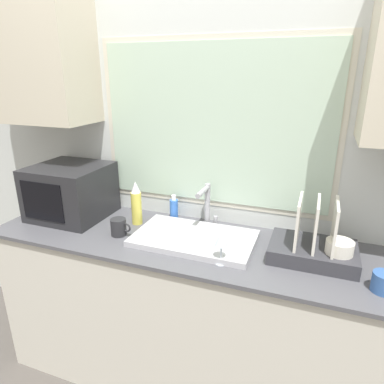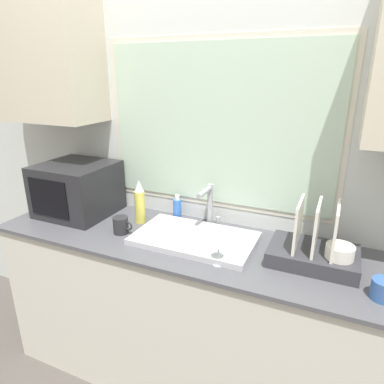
% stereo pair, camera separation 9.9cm
% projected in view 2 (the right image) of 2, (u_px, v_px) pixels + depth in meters
% --- Properties ---
extents(countertop, '(2.23, 0.61, 0.93)m').
position_uv_depth(countertop, '(195.00, 315.00, 1.92)').
color(countertop, beige).
rests_on(countertop, ground_plane).
extents(wall_back, '(6.00, 0.38, 2.60)m').
position_uv_depth(wall_back, '(216.00, 136.00, 1.84)').
color(wall_back, silver).
rests_on(wall_back, ground_plane).
extents(sink_basin, '(0.62, 0.37, 0.03)m').
position_uv_depth(sink_basin, '(195.00, 238.00, 1.77)').
color(sink_basin, '#B2B2B7').
rests_on(sink_basin, countertop).
extents(faucet, '(0.08, 0.18, 0.25)m').
position_uv_depth(faucet, '(209.00, 203.00, 1.89)').
color(faucet, '#99999E').
rests_on(faucet, countertop).
extents(microwave, '(0.42, 0.40, 0.31)m').
position_uv_depth(microwave, '(77.00, 189.00, 2.08)').
color(microwave, '#232326').
rests_on(microwave, countertop).
extents(dish_rack, '(0.39, 0.27, 0.29)m').
position_uv_depth(dish_rack, '(316.00, 250.00, 1.55)').
color(dish_rack, '#333338').
rests_on(dish_rack, countertop).
extents(spray_bottle, '(0.06, 0.06, 0.26)m').
position_uv_depth(spray_bottle, '(140.00, 202.00, 1.96)').
color(spray_bottle, '#D8CC4C').
rests_on(spray_bottle, countertop).
extents(soap_bottle, '(0.05, 0.05, 0.15)m').
position_uv_depth(soap_bottle, '(177.00, 208.00, 2.02)').
color(soap_bottle, blue).
rests_on(soap_bottle, countertop).
extents(mug_near_sink, '(0.12, 0.08, 0.09)m').
position_uv_depth(mug_near_sink, '(121.00, 225.00, 1.85)').
color(mug_near_sink, '#262628').
rests_on(mug_near_sink, countertop).
extents(wine_glass, '(0.06, 0.06, 0.17)m').
position_uv_depth(wine_glass, '(219.00, 240.00, 1.52)').
color(wine_glass, silver).
rests_on(wine_glass, countertop).
extents(mug_by_rack, '(0.12, 0.09, 0.08)m').
position_uv_depth(mug_by_rack, '(384.00, 290.00, 1.31)').
color(mug_by_rack, '#335999').
rests_on(mug_by_rack, countertop).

